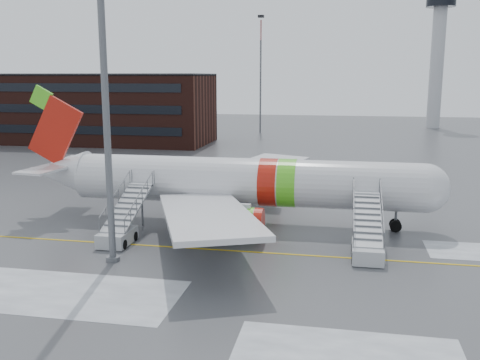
% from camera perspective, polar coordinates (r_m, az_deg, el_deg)
% --- Properties ---
extents(ground, '(260.00, 260.00, 0.00)m').
position_cam_1_polar(ground, '(38.78, -3.75, -6.89)').
color(ground, '#494C4F').
rests_on(ground, ground).
extents(airliner, '(35.03, 32.97, 11.18)m').
position_cam_1_polar(airliner, '(43.58, -0.73, -0.21)').
color(airliner, silver).
rests_on(airliner, ground).
extents(airstair_fwd, '(2.05, 7.70, 3.48)m').
position_cam_1_polar(airstair_fwd, '(37.02, 13.42, -6.33)').
color(airstair_fwd, '#AFB3B7').
rests_on(airstair_fwd, ground).
extents(airstair_aft, '(2.05, 7.70, 3.48)m').
position_cam_1_polar(airstair_aft, '(40.14, -12.56, -4.93)').
color(airstair_aft, '#A8ABAF').
rests_on(airstair_aft, ground).
extents(pushback_tug, '(2.58, 2.05, 1.40)m').
position_cam_1_polar(pushback_tug, '(39.62, -3.47, -5.56)').
color(pushback_tug, black).
rests_on(pushback_tug, ground).
extents(light_mast_near, '(1.20, 1.20, 25.66)m').
position_cam_1_polar(light_mast_near, '(34.44, -14.39, 12.93)').
color(light_mast_near, '#595B60').
rests_on(light_mast_near, ground).
extents(terminal_building, '(62.00, 16.11, 12.30)m').
position_cam_1_polar(terminal_building, '(105.89, -20.24, 7.29)').
color(terminal_building, '#3F1E16').
rests_on(terminal_building, ground).
extents(control_tower, '(6.40, 6.40, 30.00)m').
position_cam_1_polar(control_tower, '(132.46, 20.38, 13.35)').
color(control_tower, '#B2B5BA').
rests_on(control_tower, ground).
extents(light_mast_far_n, '(1.20, 1.20, 24.25)m').
position_cam_1_polar(light_mast_far_n, '(115.02, 2.22, 12.01)').
color(light_mast_far_n, '#595B60').
rests_on(light_mast_far_n, ground).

